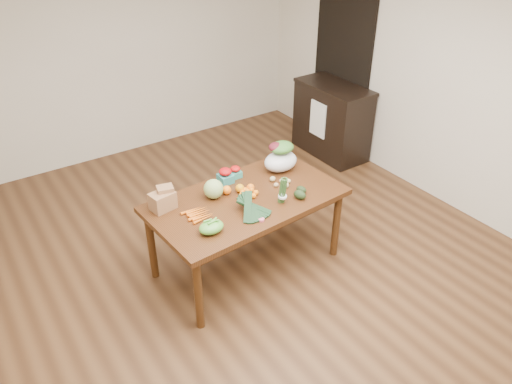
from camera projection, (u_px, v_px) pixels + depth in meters
floor at (250, 271)px, 4.68m from camera, size 6.00×6.00×0.00m
room_walls at (248, 141)px, 3.96m from camera, size 5.02×6.02×2.70m
dining_table at (247, 232)px, 4.56m from camera, size 1.75×1.05×0.75m
doorway_dark at (341, 69)px, 6.42m from camera, size 0.02×1.00×2.10m
cabinet at (332, 120)px, 6.48m from camera, size 0.52×1.02×0.94m
dish_towel at (318, 119)px, 6.30m from camera, size 0.02×0.28×0.45m
paper_bag at (162, 199)px, 4.17m from camera, size 0.28×0.24×0.19m
cabbage at (213, 189)px, 4.32m from camera, size 0.17×0.17×0.17m
strawberry_basket_a at (225, 177)px, 4.56m from camera, size 0.13×0.13×0.11m
strawberry_basket_b at (235, 173)px, 4.65m from camera, size 0.10×0.10×0.09m
orange_a at (227, 190)px, 4.40m from camera, size 0.08×0.08×0.08m
orange_b at (240, 188)px, 4.43m from camera, size 0.08×0.08×0.08m
orange_c at (251, 187)px, 4.45m from camera, size 0.07×0.07×0.07m
mandarin_cluster at (247, 192)px, 4.37m from camera, size 0.19×0.19×0.08m
carrots at (199, 214)px, 4.13m from camera, size 0.23×0.23×0.03m
snap_pea_bag at (211, 227)px, 3.91m from camera, size 0.21×0.16×0.09m
kale_bunch at (254, 207)px, 4.09m from camera, size 0.35×0.42×0.16m
asparagus_bundle at (283, 190)px, 4.23m from camera, size 0.09×0.12×0.26m
potato_a at (276, 185)px, 4.51m from camera, size 0.05×0.04×0.04m
potato_b at (286, 185)px, 4.50m from camera, size 0.06×0.05×0.05m
potato_c at (282, 181)px, 4.58m from camera, size 0.05×0.04×0.04m
potato_d at (273, 179)px, 4.59m from camera, size 0.06×0.05×0.05m
potato_e at (288, 181)px, 4.57m from camera, size 0.05×0.04×0.04m
avocado_a at (300, 195)px, 4.33m from camera, size 0.11×0.14×0.08m
avocado_b at (301, 190)px, 4.42m from camera, size 0.09×0.11×0.07m
salad_bag at (281, 158)px, 4.72m from camera, size 0.35×0.27×0.26m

